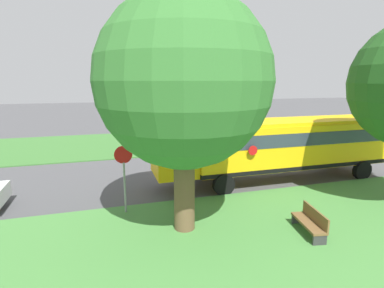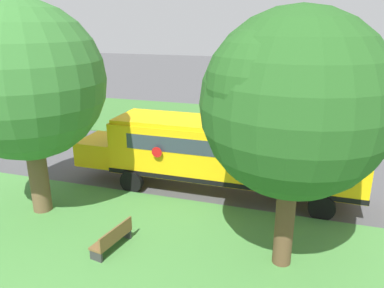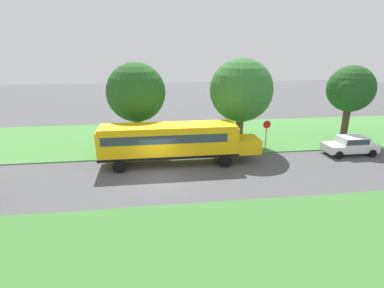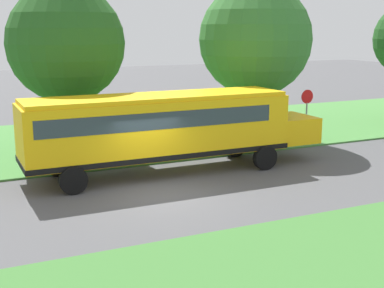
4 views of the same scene
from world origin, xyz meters
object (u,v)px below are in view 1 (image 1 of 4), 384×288
at_px(school_bus, 285,144).
at_px(park_bench, 310,222).
at_px(oak_tree_roadside_mid, 189,82).
at_px(stop_sign, 124,172).

xyz_separation_m(school_bus, park_bench, (-5.46, 2.50, -1.45)).
distance_m(school_bus, oak_tree_roadside_mid, 8.13).
bearing_deg(park_bench, oak_tree_roadside_mid, 69.37).
bearing_deg(stop_sign, oak_tree_roadside_mid, -135.11).
relative_size(school_bus, park_bench, 7.47).
height_order(school_bus, oak_tree_roadside_mid, oak_tree_roadside_mid).
bearing_deg(oak_tree_roadside_mid, stop_sign, 44.89).
bearing_deg(stop_sign, park_bench, -120.68).
relative_size(stop_sign, park_bench, 1.65).
bearing_deg(oak_tree_roadside_mid, park_bench, -110.63).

